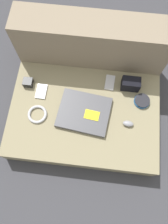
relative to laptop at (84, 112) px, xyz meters
name	(u,v)px	position (x,y,z in m)	size (l,w,h in m)	color
ground_plane	(84,120)	(0.00, 0.00, -0.16)	(8.00, 8.00, 0.00)	#38383D
couch_seat	(84,117)	(0.00, 0.00, -0.09)	(0.94, 0.64, 0.15)	#847A5B
couch_backrest	(91,48)	(0.00, 0.42, 0.07)	(0.94, 0.20, 0.47)	#7F705B
laptop	(84,112)	(0.00, 0.00, 0.00)	(0.34, 0.29, 0.03)	#47474C
computer_mouse	(128,124)	(0.28, -0.04, 0.00)	(0.07, 0.04, 0.03)	gray
speaker_puck	(142,101)	(0.36, 0.12, 0.00)	(0.10, 0.10, 0.02)	#1E569E
phone_silver	(110,83)	(0.15, 0.23, -0.01)	(0.07, 0.11, 0.01)	#B7B7BC
phone_black	(41,91)	(-0.29, 0.11, -0.01)	(0.07, 0.10, 0.01)	#B7B7BC
camera_pouch	(131,84)	(0.28, 0.21, 0.03)	(0.12, 0.07, 0.08)	black
charger_brick	(28,82)	(-0.38, 0.16, 0.01)	(0.06, 0.06, 0.04)	black
cable_coil	(37,114)	(-0.28, -0.05, -0.01)	(0.12, 0.12, 0.02)	#B2B2B7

